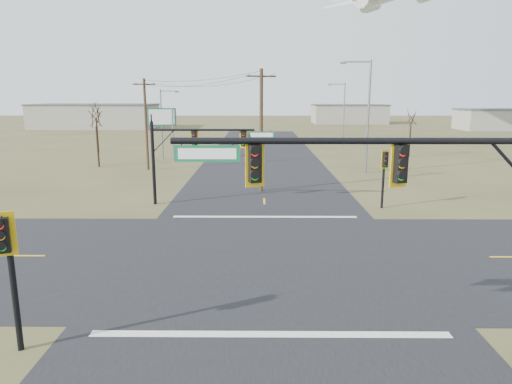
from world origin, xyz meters
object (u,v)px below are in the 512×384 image
at_px(streetlight_a, 366,111).
at_px(mast_arm_far, 199,145).
at_px(utility_pole_near, 261,129).
at_px(streetlight_c, 163,120).
at_px(pedestal_signal_ne, 385,165).
at_px(bare_tree_a, 96,117).
at_px(utility_pole_far, 146,123).
at_px(highway_sign, 162,124).
at_px(bare_tree_c, 411,118).
at_px(pedestal_signal_sw, 7,252).
at_px(bare_tree_b, 96,110).
at_px(mast_arm_near, 410,190).
at_px(streetlight_b, 343,111).

bearing_deg(streetlight_a, mast_arm_far, -128.23).
bearing_deg(utility_pole_near, streetlight_c, 121.74).
height_order(pedestal_signal_ne, utility_pole_near, utility_pole_near).
bearing_deg(mast_arm_far, bare_tree_a, 136.63).
distance_m(utility_pole_far, bare_tree_a, 6.38).
relative_size(pedestal_signal_ne, utility_pole_near, 0.42).
height_order(highway_sign, bare_tree_c, bare_tree_c).
distance_m(streetlight_c, bare_tree_a, 8.81).
relative_size(highway_sign, bare_tree_a, 0.91).
distance_m(pedestal_signal_ne, highway_sign, 31.44).
bearing_deg(pedestal_signal_sw, highway_sign, 71.46).
bearing_deg(bare_tree_b, mast_arm_near, -62.23).
height_order(pedestal_signal_ne, pedestal_signal_sw, pedestal_signal_sw).
bearing_deg(mast_arm_near, mast_arm_far, 92.38).
distance_m(utility_pole_near, streetlight_b, 36.57).
height_order(mast_arm_near, streetlight_c, streetlight_c).
relative_size(mast_arm_far, utility_pole_far, 0.93).
relative_size(mast_arm_far, highway_sign, 1.39).
xyz_separation_m(streetlight_a, streetlight_b, (2.15, 25.04, -0.87)).
bearing_deg(bare_tree_b, streetlight_c, -30.33).
bearing_deg(highway_sign, mast_arm_near, -78.67).
height_order(pedestal_signal_sw, highway_sign, highway_sign).
bearing_deg(mast_arm_far, pedestal_signal_ne, 4.04).
bearing_deg(utility_pole_far, bare_tree_c, 18.87).
bearing_deg(bare_tree_b, pedestal_signal_sw, -73.48).
height_order(pedestal_signal_sw, utility_pole_far, utility_pole_far).
bearing_deg(utility_pole_near, highway_sign, 123.36).
bearing_deg(streetlight_c, streetlight_b, 10.09).
xyz_separation_m(utility_pole_near, bare_tree_c, (19.22, 21.70, -0.08)).
bearing_deg(mast_arm_near, pedestal_signal_sw, 157.56).
distance_m(utility_pole_near, bare_tree_c, 28.99).
bearing_deg(streetlight_c, pedestal_signal_ne, -71.86).
xyz_separation_m(mast_arm_far, utility_pole_far, (-7.57, 15.71, 0.58)).
distance_m(highway_sign, bare_tree_a, 8.01).
height_order(highway_sign, bare_tree_a, bare_tree_a).
distance_m(pedestal_signal_sw, bare_tree_a, 38.97).
bearing_deg(utility_pole_far, streetlight_c, 89.72).
relative_size(highway_sign, bare_tree_b, 0.86).
distance_m(highway_sign, bare_tree_b, 13.07).
bearing_deg(pedestal_signal_sw, mast_arm_near, -26.00).
xyz_separation_m(mast_arm_far, bare_tree_a, (-13.58, 17.78, 1.15)).
bearing_deg(streetlight_a, utility_pole_near, -129.86).
height_order(utility_pole_near, highway_sign, utility_pole_near).
distance_m(pedestal_signal_sw, streetlight_a, 38.37).
height_order(pedestal_signal_ne, highway_sign, highway_sign).
distance_m(utility_pole_far, bare_tree_b, 17.87).
bearing_deg(highway_sign, bare_tree_c, -2.28).
bearing_deg(bare_tree_b, utility_pole_near, -48.68).
bearing_deg(bare_tree_a, streetlight_b, 34.58).
bearing_deg(bare_tree_b, highway_sign, -35.39).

